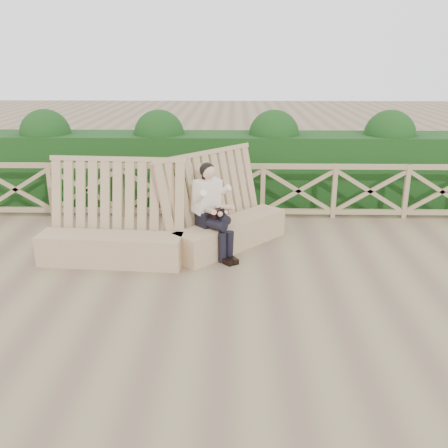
{
  "coord_description": "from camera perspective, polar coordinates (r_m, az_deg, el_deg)",
  "views": [
    {
      "loc": [
        0.15,
        -6.19,
        3.16
      ],
      "look_at": [
        0.01,
        0.4,
        0.9
      ],
      "focal_mm": 40.0,
      "sensor_mm": 36.0,
      "label": 1
    }
  ],
  "objects": [
    {
      "name": "bench",
      "position": [
        8.24,
        -5.94,
        -0.72
      ],
      "size": [
        3.99,
        2.25,
        1.62
      ],
      "rotation": [
        0.0,
        0.0,
        0.37
      ],
      "color": "#927553",
      "rests_on": "ground"
    },
    {
      "name": "ground",
      "position": [
        6.95,
        -0.14,
        -8.11
      ],
      "size": [
        60.0,
        60.0,
        0.0
      ],
      "primitive_type": "plane",
      "color": "brown",
      "rests_on": "ground"
    },
    {
      "name": "guardrail",
      "position": [
        10.04,
        0.33,
        3.86
      ],
      "size": [
        10.1,
        0.09,
        1.1
      ],
      "color": "#8F7653",
      "rests_on": "ground"
    },
    {
      "name": "woman",
      "position": [
        8.06,
        -1.4,
        1.99
      ],
      "size": [
        0.81,
        0.92,
        1.53
      ],
      "rotation": [
        0.0,
        0.0,
        0.73
      ],
      "color": "black",
      "rests_on": "ground"
    },
    {
      "name": "hedge",
      "position": [
        11.16,
        0.43,
        6.43
      ],
      "size": [
        12.0,
        1.2,
        1.5
      ],
      "primitive_type": "cube",
      "color": "black",
      "rests_on": "ground"
    }
  ]
}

